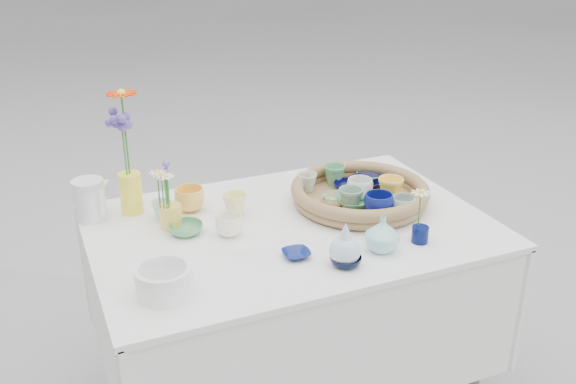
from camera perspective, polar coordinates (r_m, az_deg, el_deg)
name	(u,v)px	position (r m, az deg, el deg)	size (l,w,h in m)	color
wicker_tray	(360,194)	(2.21, 6.39, -0.15)	(0.47, 0.47, 0.08)	brown
tray_ceramic_0	(348,187)	(2.27, 5.34, 0.47)	(0.10, 0.10, 0.03)	#080B3D
tray_ceramic_1	(367,183)	(2.32, 7.05, 0.84)	(0.13, 0.13, 0.03)	black
tray_ceramic_2	(390,189)	(2.21, 9.10, 0.24)	(0.09, 0.09, 0.08)	#FFCC4D
tray_ceramic_3	(356,202)	(2.16, 6.09, -0.85)	(0.13, 0.13, 0.03)	#3F885C
tray_ceramic_4	(351,199)	(2.12, 5.58, -0.66)	(0.08, 0.08, 0.08)	gray
tray_ceramic_5	(336,198)	(2.18, 4.28, -0.57)	(0.09, 0.09, 0.03)	#A3C9B6
tray_ceramic_6	(307,182)	(2.26, 1.71, 0.87)	(0.07, 0.07, 0.07)	silver
tray_ceramic_7	(360,189)	(2.21, 6.40, 0.29)	(0.09, 0.09, 0.07)	white
tray_ceramic_8	(371,176)	(2.39, 7.39, 1.44)	(0.10, 0.10, 0.03)	#7BC4F7
tray_ceramic_9	(379,205)	(2.09, 8.06, -1.14)	(0.10, 0.10, 0.08)	navy
tray_ceramic_10	(334,202)	(2.16, 4.10, -0.86)	(0.08, 0.08, 0.03)	#D6C27C
tray_ceramic_11	(403,206)	(2.11, 10.19, -1.25)	(0.08, 0.08, 0.06)	#9AB7AC
tray_ceramic_12	(334,175)	(2.32, 4.15, 1.53)	(0.08, 0.08, 0.07)	#53A469
loose_ceramic_0	(190,199)	(2.17, -8.73, -0.64)	(0.10, 0.10, 0.08)	#FFC44F
loose_ceramic_1	(235,205)	(2.12, -4.73, -1.12)	(0.08, 0.08, 0.07)	#FFF795
loose_ceramic_2	(186,229)	(2.03, -9.08, -3.26)	(0.11, 0.11, 0.03)	#589B66
loose_ceramic_3	(229,225)	(1.99, -5.26, -2.97)	(0.08, 0.08, 0.07)	white
loose_ceramic_4	(296,254)	(1.87, 0.74, -5.54)	(0.08, 0.08, 0.02)	navy
loose_ceramic_5	(162,210)	(2.14, -11.13, -1.54)	(0.07, 0.07, 0.06)	#B2D7C5
loose_ceramic_6	(346,261)	(1.84, 5.14, -6.11)	(0.09, 0.09, 0.03)	black
fluted_bowl	(164,281)	(1.72, -10.96, -7.76)	(0.15, 0.15, 0.08)	white
bud_vase_paleblue	(345,243)	(1.81, 5.09, -4.56)	(0.09, 0.09, 0.14)	silver
bud_vase_seafoam	(382,234)	(1.91, 8.38, -3.71)	(0.10, 0.10, 0.11)	#94D6D2
bud_vase_cobalt	(420,234)	(1.99, 11.66, -3.71)	(0.05, 0.05, 0.05)	#030C41
single_daisy	(419,209)	(1.97, 11.61, -1.50)	(0.07, 0.07, 0.13)	white
tall_vase_yellow	(131,193)	(2.18, -13.78, -0.09)	(0.07, 0.07, 0.14)	yellow
gerbera	(126,134)	(2.11, -14.24, 4.98)	(0.11, 0.11, 0.29)	#F93500
hydrangea	(124,148)	(2.12, -14.36, 3.78)	(0.07, 0.07, 0.25)	#5A45A1
white_pitcher	(90,200)	(2.17, -17.23, -0.67)	(0.14, 0.10, 0.14)	white
daisy_cup	(171,216)	(2.07, -10.38, -2.13)	(0.07, 0.07, 0.08)	#F5C64F
daisy_posy	(164,184)	(2.02, -10.98, 0.73)	(0.08, 0.08, 0.15)	white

